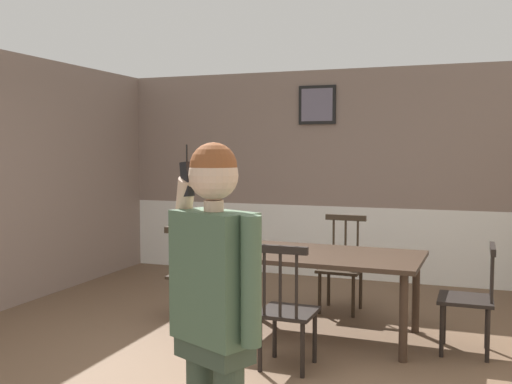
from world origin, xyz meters
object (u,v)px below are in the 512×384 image
Objects in this scene: dining_table at (318,262)px; person_figure at (215,304)px; chair_by_doorway at (470,298)px; chair_at_table_head at (286,309)px; chair_opposite_corner at (342,266)px; chair_near_window at (191,273)px.

person_figure is (0.21, -2.78, 0.32)m from dining_table.
chair_by_doorway reaches higher than dining_table.
person_figure reaches higher than chair_at_table_head.
chair_opposite_corner is (-1.28, 0.94, 0.01)m from chair_by_doorway.
chair_opposite_corner is (0.03, 0.90, -0.21)m from dining_table.
chair_by_doorway is at bearing -86.80° from person_figure.
chair_by_doorway is at bearing -1.81° from dining_table.
chair_opposite_corner is at bearing 89.36° from chair_at_table_head.
chair_at_table_head reaches higher than chair_near_window.
chair_by_doorway is 3.00m from person_figure.
chair_by_doorway is (1.31, -0.04, -0.22)m from dining_table.
dining_table is 1.87× the size of chair_opposite_corner.
chair_at_table_head reaches higher than dining_table.
chair_at_table_head is at bearing 54.66° from chair_near_window.
chair_near_window is 0.55× the size of person_figure.
chair_near_window is 0.96× the size of chair_at_table_head.
chair_by_doorway is 0.92× the size of chair_opposite_corner.
dining_table is 1.33m from chair_by_doorway.
chair_near_window reaches higher than dining_table.
chair_at_table_head is (-1.34, -0.86, 0.00)m from chair_by_doorway.
chair_near_window is at bearing 34.97° from chair_opposite_corner.
dining_table is at bearing -60.66° from person_figure.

